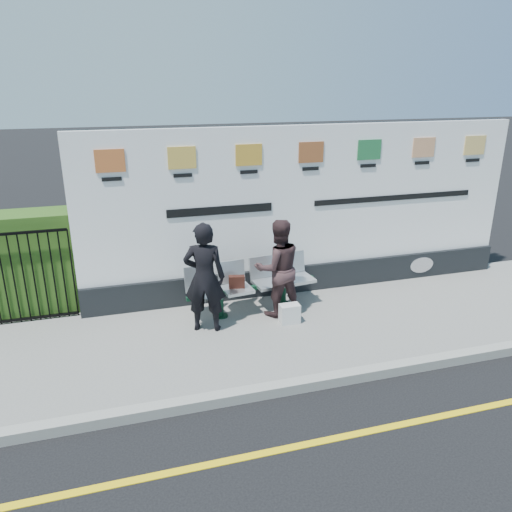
{
  "coord_description": "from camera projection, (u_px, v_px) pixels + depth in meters",
  "views": [
    {
      "loc": [
        -2.8,
        -4.19,
        3.88
      ],
      "look_at": [
        -0.76,
        2.81,
        1.25
      ],
      "focal_mm": 35.0,
      "sensor_mm": 36.0,
      "label": 1
    }
  ],
  "objects": [
    {
      "name": "woman_left",
      "position": [
        205.0,
        278.0,
        7.6
      ],
      "size": [
        0.73,
        0.59,
        1.75
      ],
      "primitive_type": "imported",
      "rotation": [
        0.0,
        0.0,
        2.83
      ],
      "color": "black",
      "rests_on": "pavement"
    },
    {
      "name": "ground",
      "position": [
        385.0,
        428.0,
        5.84
      ],
      "size": [
        80.0,
        80.0,
        0.0
      ],
      "primitive_type": "plane",
      "color": "black"
    },
    {
      "name": "billboard",
      "position": [
        307.0,
        222.0,
        8.96
      ],
      "size": [
        8.0,
        0.3,
        3.0
      ],
      "color": "black",
      "rests_on": "pavement"
    },
    {
      "name": "pavement",
      "position": [
        306.0,
        327.0,
        8.07
      ],
      "size": [
        14.0,
        3.0,
        0.12
      ],
      "primitive_type": "cube",
      "color": "slate",
      "rests_on": "ground"
    },
    {
      "name": "hedge",
      "position": [
        8.0,
        265.0,
        8.18
      ],
      "size": [
        2.35,
        0.7,
        1.7
      ],
      "primitive_type": "cube",
      "color": "#305519",
      "rests_on": "pavement"
    },
    {
      "name": "handbag_brown",
      "position": [
        237.0,
        282.0,
        8.21
      ],
      "size": [
        0.28,
        0.16,
        0.21
      ],
      "primitive_type": "cube",
      "rotation": [
        0.0,
        0.0,
        -0.18
      ],
      "color": "black",
      "rests_on": "bench"
    },
    {
      "name": "woman_right",
      "position": [
        278.0,
        268.0,
        8.13
      ],
      "size": [
        0.81,
        0.64,
        1.64
      ],
      "primitive_type": "imported",
      "rotation": [
        0.0,
        0.0,
        3.17
      ],
      "color": "#392527",
      "rests_on": "pavement"
    },
    {
      "name": "carrier_bag_white",
      "position": [
        290.0,
        314.0,
        8.03
      ],
      "size": [
        0.32,
        0.19,
        0.32
      ],
      "primitive_type": "cube",
      "color": "silver",
      "rests_on": "pavement"
    },
    {
      "name": "yellow_line",
      "position": [
        385.0,
        428.0,
        5.83
      ],
      "size": [
        14.0,
        0.1,
        0.01
      ],
      "primitive_type": "cube",
      "color": "yellow",
      "rests_on": "ground"
    },
    {
      "name": "railing",
      "position": [
        4.0,
        279.0,
        7.8
      ],
      "size": [
        2.05,
        0.06,
        1.54
      ],
      "primitive_type": null,
      "color": "black",
      "rests_on": "pavement"
    },
    {
      "name": "kerb",
      "position": [
        347.0,
        377.0,
        6.71
      ],
      "size": [
        14.0,
        0.18,
        0.14
      ],
      "primitive_type": "cube",
      "color": "gray",
      "rests_on": "ground"
    },
    {
      "name": "bench",
      "position": [
        253.0,
        298.0,
        8.44
      ],
      "size": [
        2.25,
        0.84,
        0.47
      ],
      "primitive_type": null,
      "rotation": [
        0.0,
        0.0,
        0.12
      ],
      "color": "#B1B8BB",
      "rests_on": "pavement"
    }
  ]
}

